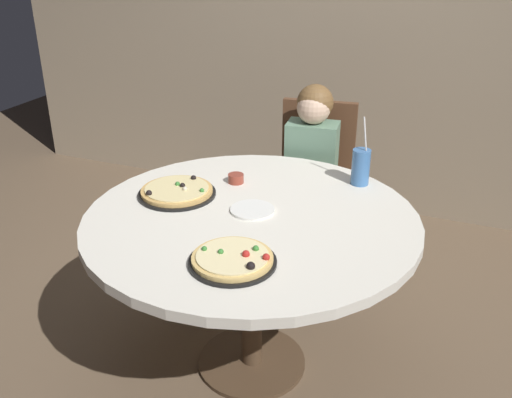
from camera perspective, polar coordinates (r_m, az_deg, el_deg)
The scene contains 9 objects.
ground_plane at distance 2.69m, azimuth -0.42°, elevation -16.03°, with size 8.00×8.00×0.00m, color brown.
dining_table at distance 2.30m, azimuth -0.47°, elevation -3.55°, with size 1.33×1.33×0.75m.
chair_wooden at distance 3.15m, azimuth 5.83°, elevation 1.90°, with size 0.45×0.45×0.95m.
diner_child at distance 3.00m, azimuth 5.15°, elevation -0.24°, with size 0.30×0.42×1.08m.
pizza_veggie at distance 2.45m, azimuth -7.89°, elevation 0.74°, with size 0.33×0.33×0.05m.
pizza_cheese at distance 1.94m, azimuth -2.32°, elevation -6.05°, with size 0.30×0.30×0.05m.
soda_cup at distance 2.55m, azimuth 10.41°, elevation 3.18°, with size 0.08×0.08×0.31m.
sauce_bowl at distance 2.55m, azimuth -2.02°, elevation 2.07°, with size 0.07×0.07×0.04m, color brown.
plate_small at distance 2.29m, azimuth -0.36°, elevation -1.08°, with size 0.18×0.18×0.01m, color white.
Camera 1 is at (0.78, -1.86, 1.78)m, focal length 40.08 mm.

